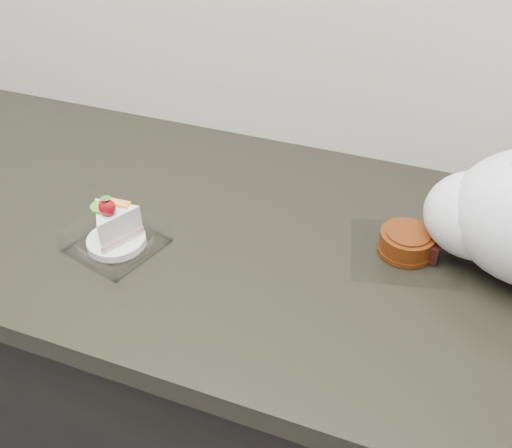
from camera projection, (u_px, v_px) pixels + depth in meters
counter at (205, 380)px, 1.26m from camera, size 2.04×0.64×0.90m
cake_tray at (115, 233)px, 0.91m from camera, size 0.16×0.16×0.10m
mooncake_wrap at (407, 244)px, 0.90m from camera, size 0.20×0.19×0.04m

